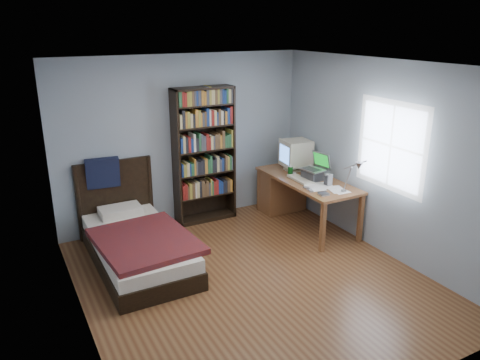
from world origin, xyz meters
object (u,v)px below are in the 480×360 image
Objects in this scene: speaker at (328,180)px; soda_can at (290,171)px; crt_monitor at (295,153)px; laptop at (313,172)px; bookshelf at (204,156)px; desk_lamp at (357,168)px; keyboard at (301,180)px; desk at (288,189)px; bed at (136,242)px.

speaker reaches higher than soda_can.
speaker is at bearing -89.42° from crt_monitor.
crt_monitor is 0.54m from laptop.
desk_lamp is at bearing -57.34° from bookshelf.
keyboard is (-0.19, 0.05, -0.10)m from laptop.
desk_lamp is at bearing -90.26° from desk.
crt_monitor is at bearing -36.57° from desk.
desk_lamp is 4.07× the size of soda_can.
desk is 0.62m from keyboard.
crt_monitor reaches higher than speaker.
crt_monitor is at bearing 7.24° from bed.
soda_can is at bearing -138.61° from crt_monitor.
bed is (-2.57, 1.12, -0.91)m from desk_lamp.
desk is 0.96m from speaker.
desk is 4.39× the size of laptop.
desk_lamp is 0.74m from speaker.
desk_lamp reaches higher than bed.
bookshelf is (-1.11, 0.93, 0.28)m from keyboard.
laptop is at bearing -37.15° from bookshelf.
desk_lamp is 0.27× the size of bookshelf.
keyboard is 2.82× the size of speaker.
speaker is (0.03, -0.30, -0.03)m from laptop.
crt_monitor is 0.89× the size of desk_lamp.
soda_can is at bearing 117.49° from laptop.
desk_lamp is 2.95m from bed.
speaker is (0.22, -0.36, 0.07)m from keyboard.
keyboard is at bearing 97.36° from desk_lamp.
bookshelf is at bearing 142.85° from laptop.
laptop is 2.70m from bed.
desk is at bearing 143.43° from crt_monitor.
crt_monitor is 0.84m from speaker.
bookshelf reaches higher than speaker.
laptop is at bearing 86.59° from desk_lamp.
desk is at bearing 8.66° from bed.
bookshelf reaches higher than desk_lamp.
bookshelf reaches higher than keyboard.
soda_can is at bearing 101.25° from speaker.
desk is 0.71m from laptop.
bookshelf is at bearing 160.45° from crt_monitor.
bed reaches higher than keyboard.
crt_monitor is at bearing 67.32° from keyboard.
soda_can is 0.07× the size of bookshelf.
desk is 13.03× the size of soda_can.
desk_lamp is at bearing -84.75° from soda_can.
bookshelf reaches higher than laptop.
bed is at bearing 179.08° from keyboard.
bookshelf is (-1.12, 0.64, 0.23)m from soda_can.
desk_lamp is at bearing -93.21° from crt_monitor.
crt_monitor is 2.78m from bed.
crt_monitor reaches higher than soda_can.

